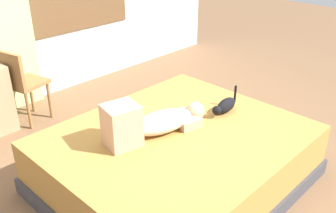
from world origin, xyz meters
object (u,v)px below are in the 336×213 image
(cat, at_px, (225,106))
(person_lying, at_px, (153,122))
(bed, at_px, (177,159))
(chair_by_desk, at_px, (21,81))

(cat, bearing_deg, person_lying, 164.85)
(bed, bearing_deg, person_lying, 133.03)
(cat, bearing_deg, chair_by_desk, 115.58)
(bed, relative_size, person_lying, 2.24)
(person_lying, distance_m, chair_by_desk, 1.84)
(cat, distance_m, chair_by_desk, 2.24)
(person_lying, xyz_separation_m, cat, (0.73, -0.20, -0.05))
(chair_by_desk, bearing_deg, bed, -79.18)
(person_lying, distance_m, cat, 0.75)
(person_lying, bearing_deg, chair_by_desk, 97.53)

